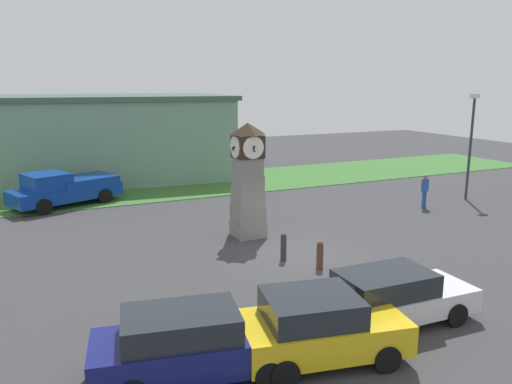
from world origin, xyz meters
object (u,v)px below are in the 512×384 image
at_px(car_by_building, 391,297).
at_px(car_navy_sedan, 193,343).
at_px(street_lamp_far_side, 471,139).
at_px(bollard_near_tower, 320,255).
at_px(pickup_truck, 65,188).
at_px(clock_tower, 248,182).
at_px(bollard_mid_row, 284,247).
at_px(car_near_tower, 319,326).
at_px(pedestrian_near_bench, 425,189).

bearing_deg(car_by_building, car_navy_sedan, -177.78).
bearing_deg(car_navy_sedan, street_lamp_far_side, 28.13).
distance_m(bollard_near_tower, street_lamp_far_side, 14.64).
height_order(pickup_truck, street_lamp_far_side, street_lamp_far_side).
bearing_deg(clock_tower, pickup_truck, 126.42).
bearing_deg(bollard_mid_row, pickup_truck, 118.24).
bearing_deg(street_lamp_far_side, car_near_tower, -146.54).
distance_m(car_near_tower, pickup_truck, 18.99).
xyz_separation_m(clock_tower, car_near_tower, (-2.38, -9.54, -1.51)).
xyz_separation_m(bollard_mid_row, pickup_truck, (-6.59, 12.26, 0.41)).
distance_m(clock_tower, car_navy_sedan, 10.59).
bearing_deg(car_navy_sedan, car_near_tower, -9.61).
bearing_deg(car_by_building, bollard_mid_row, 93.64).
distance_m(pedestrian_near_bench, street_lamp_far_side, 4.34).
bearing_deg(bollard_mid_row, car_by_building, -86.36).
bearing_deg(pedestrian_near_bench, pickup_truck, 153.70).
xyz_separation_m(bollard_near_tower, pickup_truck, (-7.35, 13.54, 0.42)).
xyz_separation_m(clock_tower, street_lamp_far_side, (13.87, 1.21, 1.06)).
distance_m(bollard_near_tower, car_navy_sedan, 7.52).
xyz_separation_m(car_near_tower, pedestrian_near_bench, (12.66, 10.16, 0.21)).
height_order(bollard_near_tower, car_by_building, car_by_building).
relative_size(bollard_mid_row, car_navy_sedan, 0.22).
relative_size(clock_tower, pickup_truck, 0.81).
xyz_separation_m(clock_tower, bollard_mid_row, (-0.03, -3.29, -1.80)).
bearing_deg(bollard_near_tower, clock_tower, 99.07).
bearing_deg(pedestrian_near_bench, car_near_tower, -141.25).
relative_size(car_navy_sedan, pickup_truck, 0.80).
bearing_deg(car_near_tower, bollard_mid_row, 69.37).
relative_size(car_near_tower, car_by_building, 0.91).
height_order(bollard_near_tower, bollard_mid_row, bollard_mid_row).
height_order(clock_tower, bollard_near_tower, clock_tower).
distance_m(clock_tower, bollard_near_tower, 4.97).
height_order(bollard_mid_row, street_lamp_far_side, street_lamp_far_side).
bearing_deg(pickup_truck, car_near_tower, -77.12).
bearing_deg(pickup_truck, pedestrian_near_bench, -26.30).
height_order(bollard_mid_row, pickup_truck, pickup_truck).
distance_m(clock_tower, bollard_mid_row, 3.75).
bearing_deg(bollard_near_tower, pickup_truck, 118.49).
xyz_separation_m(car_by_building, pickup_truck, (-6.94, 17.80, 0.18)).
distance_m(car_navy_sedan, street_lamp_far_side, 21.90).
bearing_deg(street_lamp_far_side, pedestrian_near_bench, -170.77).
relative_size(clock_tower, car_by_building, 1.06).
xyz_separation_m(car_navy_sedan, pickup_truck, (-1.32, 18.01, 0.13)).
height_order(clock_tower, bollard_mid_row, clock_tower).
bearing_deg(car_by_building, bollard_near_tower, 84.53).
bearing_deg(bollard_near_tower, street_lamp_far_side, 23.71).
xyz_separation_m(clock_tower, bollard_near_tower, (0.73, -4.57, -1.81)).
distance_m(bollard_mid_row, street_lamp_far_side, 14.89).
relative_size(bollard_near_tower, bollard_mid_row, 0.97).
height_order(bollard_mid_row, pedestrian_near_bench, pedestrian_near_bench).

